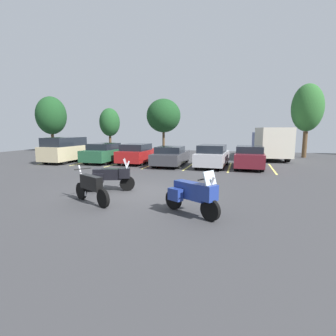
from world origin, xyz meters
TOP-DOWN VIEW (x-y plane):
  - ground at (0.00, 0.00)m, footprint 44.00×44.00m
  - motorcycle_touring at (-0.79, -0.19)m, footprint 2.10×1.17m
  - motorcycle_second at (3.07, -2.34)m, footprint 1.87×1.29m
  - motorcycle_third at (-0.56, -2.00)m, footprint 1.91×1.13m
  - parking_stripes at (-1.81, 8.34)m, footprint 16.55×4.87m
  - car_champagne at (-8.89, 7.92)m, footprint 1.95×4.87m
  - car_green at (-5.81, 8.48)m, footprint 1.95×4.69m
  - car_red at (-3.16, 8.58)m, footprint 1.93×4.27m
  - car_charcoal at (-0.44, 8.22)m, footprint 2.05×4.93m
  - car_silver at (2.51, 8.09)m, footprint 2.03×4.46m
  - car_maroon at (4.92, 8.26)m, footprint 1.87×4.32m
  - box_truck at (6.79, 14.19)m, footprint 2.87×6.31m
  - tree_far_left at (-4.78, 20.74)m, footprint 4.07×4.07m
  - tree_rear at (-10.93, 18.78)m, footprint 2.42×2.42m
  - tree_left at (9.93, 16.57)m, footprint 2.71×2.71m
  - tree_far_right at (-17.39, 16.60)m, footprint 3.48×3.48m

SIDE VIEW (x-z plane):
  - ground at x=0.00m, z-range -0.10..0.00m
  - parking_stripes at x=-1.81m, z-range 0.00..0.01m
  - motorcycle_third at x=-0.56m, z-range -0.06..1.19m
  - motorcycle_touring at x=-0.79m, z-range -0.04..1.32m
  - motorcycle_second at x=3.07m, z-range -0.05..1.36m
  - car_charcoal at x=-0.44m, z-range -0.01..1.35m
  - car_maroon at x=4.92m, z-range -0.01..1.47m
  - car_green at x=-5.81m, z-range -0.01..1.48m
  - car_red at x=-3.16m, z-range -0.01..1.48m
  - car_silver at x=2.51m, z-range -0.01..1.51m
  - car_champagne at x=-8.89m, z-range 0.01..1.95m
  - box_truck at x=6.79m, z-range 0.10..2.80m
  - tree_rear at x=-10.93m, z-range 0.86..5.93m
  - tree_far_right at x=-17.39m, z-range 0.98..7.36m
  - tree_far_left at x=-4.78m, z-range 1.09..7.27m
  - tree_left at x=9.93m, z-range 1.15..7.73m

